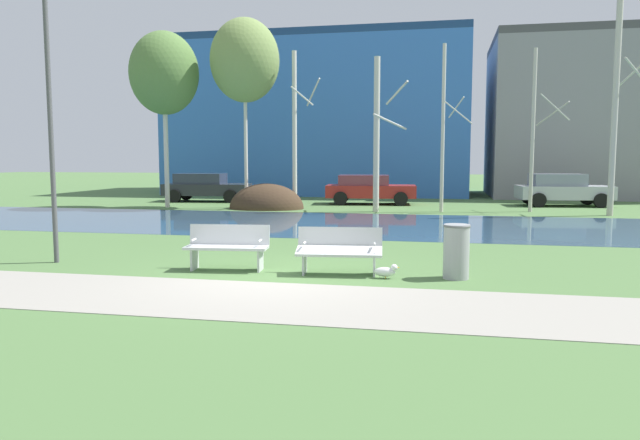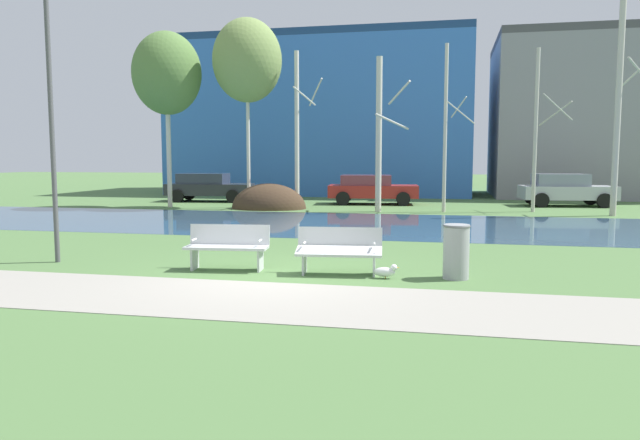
# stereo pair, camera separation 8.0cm
# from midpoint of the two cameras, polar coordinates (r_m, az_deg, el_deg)

# --- Properties ---
(ground_plane) EXTENTS (120.00, 120.00, 0.00)m
(ground_plane) POSITION_cam_midpoint_polar(r_m,az_deg,el_deg) (20.82, 3.20, -0.09)
(ground_plane) COLOR #4C703D
(paved_path_strip) EXTENTS (60.00, 2.52, 0.01)m
(paved_path_strip) POSITION_cam_midpoint_polar(r_m,az_deg,el_deg) (9.46, -7.42, -7.43)
(paved_path_strip) COLOR gray
(paved_path_strip) RESTS_ON ground
(river_band) EXTENTS (80.00, 7.57, 0.01)m
(river_band) POSITION_cam_midpoint_polar(r_m,az_deg,el_deg) (19.82, 2.77, -0.38)
(river_band) COLOR #33516B
(river_band) RESTS_ON ground
(soil_mound) EXTENTS (3.25, 2.47, 2.16)m
(soil_mound) POSITION_cam_midpoint_polar(r_m,az_deg,el_deg) (25.96, -5.18, 1.09)
(soil_mound) COLOR #423021
(soil_mound) RESTS_ON ground
(bench_left) EXTENTS (1.65, 0.72, 0.87)m
(bench_left) POSITION_cam_midpoint_polar(r_m,az_deg,el_deg) (11.86, -8.95, -2.43)
(bench_left) COLOR silver
(bench_left) RESTS_ON ground
(bench_right) EXTENTS (1.65, 0.72, 0.87)m
(bench_right) POSITION_cam_midpoint_polar(r_m,az_deg,el_deg) (11.28, 1.64, -2.79)
(bench_right) COLOR silver
(bench_right) RESTS_ON ground
(trash_bin) EXTENTS (0.49, 0.49, 0.99)m
(trash_bin) POSITION_cam_midpoint_polar(r_m,az_deg,el_deg) (11.13, 12.59, -2.84)
(trash_bin) COLOR #999B9E
(trash_bin) RESTS_ON ground
(seagull) EXTENTS (0.47, 0.17, 0.27)m
(seagull) POSITION_cam_midpoint_polar(r_m,az_deg,el_deg) (10.99, 6.07, -4.85)
(seagull) COLOR white
(seagull) RESTS_ON ground
(streetlamp) EXTENTS (0.32, 0.32, 5.81)m
(streetlamp) POSITION_cam_midpoint_polar(r_m,az_deg,el_deg) (13.70, -24.51, 12.33)
(streetlamp) COLOR #4C4C51
(streetlamp) RESTS_ON ground
(birch_far_left) EXTENTS (2.97, 2.97, 7.60)m
(birch_far_left) POSITION_cam_midpoint_polar(r_m,az_deg,el_deg) (27.55, -14.64, 13.28)
(birch_far_left) COLOR beige
(birch_far_left) RESTS_ON ground
(birch_left) EXTENTS (2.97, 2.97, 8.11)m
(birch_left) POSITION_cam_midpoint_polar(r_m,az_deg,el_deg) (26.78, -7.23, 14.76)
(birch_left) COLOR beige
(birch_left) RESTS_ON ground
(birch_center_left) EXTENTS (1.24, 1.96, 6.66)m
(birch_center_left) POSITION_cam_midpoint_polar(r_m,az_deg,el_deg) (25.93, -2.45, 8.65)
(birch_center_left) COLOR beige
(birch_center_left) RESTS_ON ground
(birch_center) EXTENTS (1.38, 2.44, 6.16)m
(birch_center) POSITION_cam_midpoint_polar(r_m,az_deg,el_deg) (24.38, 5.39, 8.19)
(birch_center) COLOR beige
(birch_center) RESTS_ON ground
(birch_center_right) EXTENTS (1.22, 1.93, 6.65)m
(birch_center_right) POSITION_cam_midpoint_polar(r_m,az_deg,el_deg) (24.69, 11.55, 8.55)
(birch_center_right) COLOR beige
(birch_center_right) RESTS_ON ground
(birch_right) EXTENTS (1.43, 2.65, 6.49)m
(birch_right) POSITION_cam_midpoint_polar(r_m,az_deg,el_deg) (25.71, 19.56, 8.09)
(birch_right) COLOR #BCB7A8
(birch_right) RESTS_ON ground
(birch_far_right) EXTENTS (1.35, 2.06, 9.03)m
(birch_far_right) POSITION_cam_midpoint_polar(r_m,az_deg,el_deg) (25.20, 26.19, 10.73)
(birch_far_right) COLOR #BCB7A8
(birch_far_right) RESTS_ON ground
(parked_van_nearest_dark) EXTENTS (4.35, 2.35, 1.40)m
(parked_van_nearest_dark) POSITION_cam_midpoint_polar(r_m,az_deg,el_deg) (30.57, -10.88, 3.14)
(parked_van_nearest_dark) COLOR #282B30
(parked_van_nearest_dark) RESTS_ON ground
(parked_sedan_second_red) EXTENTS (4.31, 2.37, 1.37)m
(parked_sedan_second_red) POSITION_cam_midpoint_polar(r_m,az_deg,el_deg) (28.35, 4.58, 2.99)
(parked_sedan_second_red) COLOR maroon
(parked_sedan_second_red) RESTS_ON ground
(parked_hatch_third_silver) EXTENTS (4.17, 2.32, 1.45)m
(parked_hatch_third_silver) POSITION_cam_midpoint_polar(r_m,az_deg,el_deg) (29.26, 21.87, 2.74)
(parked_hatch_third_silver) COLOR #B2B5BC
(parked_hatch_third_silver) RESTS_ON ground
(building_blue_store) EXTENTS (17.62, 9.76, 9.24)m
(building_blue_store) POSITION_cam_midpoint_polar(r_m,az_deg,el_deg) (38.26, 0.27, 9.59)
(building_blue_store) COLOR #3870C6
(building_blue_store) RESTS_ON ground
(building_grey_warehouse) EXTENTS (11.60, 8.46, 8.82)m
(building_grey_warehouse) POSITION_cam_midpoint_polar(r_m,az_deg,el_deg) (37.55, 24.72, 8.80)
(building_grey_warehouse) COLOR gray
(building_grey_warehouse) RESTS_ON ground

